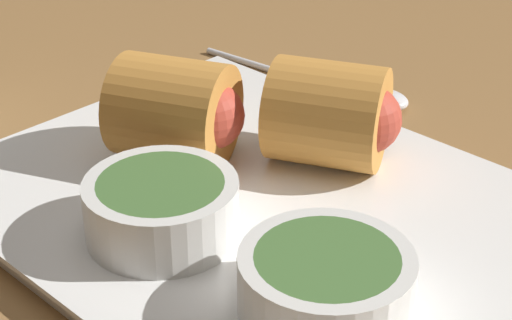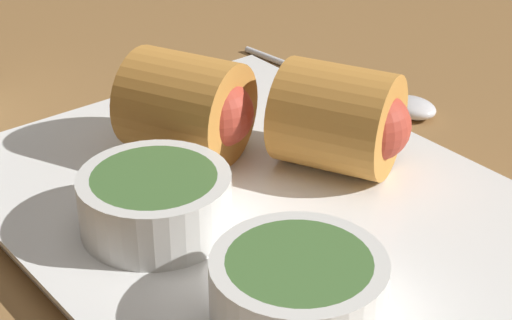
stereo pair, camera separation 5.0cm
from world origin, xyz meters
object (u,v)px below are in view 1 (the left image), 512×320
dipping_bowl_near (162,206)px  spoon (359,93)px  dipping_bowl_far (326,283)px  serving_plate (256,210)px

dipping_bowl_near → spoon: bearing=-78.4°
dipping_bowl_far → spoon: size_ratio=0.43×
serving_plate → dipping_bowl_near: 6.35cm
serving_plate → dipping_bowl_far: bearing=151.8°
serving_plate → spoon: size_ratio=1.80×
dipping_bowl_far → spoon: dipping_bowl_far is taller
serving_plate → spoon: bearing=-71.1°
serving_plate → dipping_bowl_far: size_ratio=4.13×
dipping_bowl_far → spoon: 25.99cm
dipping_bowl_far → spoon: bearing=-55.6°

